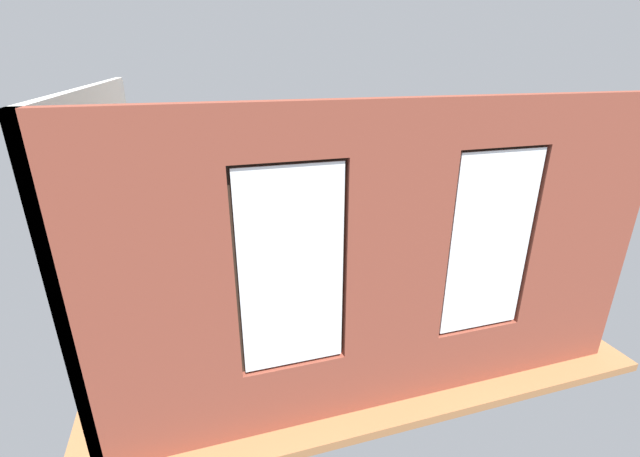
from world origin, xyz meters
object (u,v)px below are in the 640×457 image
papasan_chair (259,214)px  potted_plant_between_couches (411,300)px  potted_plant_mid_room_small (351,235)px  potted_plant_near_tv (188,287)px  remote_black (317,244)px  remote_silver (327,237)px  coffee_table (310,246)px  media_console (152,288)px  cup_ceramic (290,246)px  potted_plant_foreground_right (171,207)px  couch_left (433,249)px  table_plant_small (310,237)px  potted_plant_by_left_couch (377,225)px  potted_plant_corner_near_left (382,189)px  potted_plant_corner_far_left (531,301)px  candle_jar (300,239)px  tv_flatscreen (146,254)px  couch_by_window (291,352)px

papasan_chair → potted_plant_between_couches: bearing=104.5°
potted_plant_mid_room_small → potted_plant_near_tv: potted_plant_near_tv is taller
remote_black → remote_silver: bearing=-118.8°
coffee_table → potted_plant_near_tv: potted_plant_near_tv is taller
remote_black → media_console: bearing=24.9°
cup_ceramic → potted_plant_between_couches: 2.65m
papasan_chair → potted_plant_foreground_right: size_ratio=0.93×
couch_left → table_plant_small: size_ratio=9.36×
potted_plant_foreground_right → potted_plant_near_tv: size_ratio=1.07×
couch_left → table_plant_small: couch_left is taller
potted_plant_mid_room_small → media_console: bearing=13.2°
remote_silver → potted_plant_by_left_couch: remote_silver is taller
potted_plant_corner_near_left → potted_plant_corner_far_left: (0.01, 4.65, -0.23)m
remote_silver → potted_plant_by_left_couch: (-1.31, -0.75, -0.19)m
potted_plant_mid_room_small → potted_plant_by_left_couch: (-0.77, -0.51, -0.09)m
media_console → papasan_chair: papasan_chair is taller
papasan_chair → potted_plant_corner_near_left: 2.83m
papasan_chair → potted_plant_by_left_couch: bearing=158.3°
couch_left → potted_plant_by_left_couch: size_ratio=4.99×
cup_ceramic → potted_plant_by_left_couch: bearing=-154.1°
potted_plant_near_tv → potted_plant_foreground_right: bearing=-85.7°
coffee_table → candle_jar: (0.16, -0.09, 0.11)m
papasan_chair → table_plant_small: bearing=108.6°
potted_plant_near_tv → candle_jar: bearing=-140.8°
media_console → potted_plant_corner_near_left: size_ratio=0.92×
potted_plant_near_tv → potted_plant_corner_far_left: bearing=163.0°
coffee_table → candle_jar: bearing=-30.2°
potted_plant_corner_far_left → potted_plant_by_left_couch: 3.66m
remote_silver → remote_black: bearing=-116.7°
couch_left → table_plant_small: bearing=-101.2°
couch_left → potted_plant_between_couches: (1.54, 2.01, 0.39)m
media_console → potted_plant_by_left_couch: bearing=-162.7°
remote_silver → potted_plant_corner_near_left: size_ratio=0.14×
potted_plant_foreground_right → potted_plant_corner_far_left: size_ratio=0.84×
potted_plant_corner_near_left → table_plant_small: bearing=40.9°
potted_plant_corner_near_left → potted_plant_between_couches: size_ratio=0.95×
couch_left → tv_flatscreen: (4.64, -0.14, 0.46)m
remote_silver → candle_jar: bearing=-155.9°
papasan_chair → potted_plant_corner_near_left: potted_plant_corner_near_left is taller
table_plant_small → potted_plant_corner_near_left: bearing=-139.1°
remote_silver → potted_plant_corner_far_left: potted_plant_corner_far_left is taller
couch_by_window → potted_plant_near_tv: 1.64m
coffee_table → potted_plant_by_left_couch: size_ratio=3.12×
remote_silver → potted_plant_by_left_couch: bearing=49.8°
potted_plant_near_tv → remote_silver: bearing=-146.8°
potted_plant_corner_near_left → potted_plant_corner_far_left: size_ratio=0.85×
couch_by_window → potted_plant_corner_far_left: (-3.19, 0.10, 0.15)m
couch_by_window → media_console: (1.61, -2.19, -0.09)m
coffee_table → cup_ceramic: size_ratio=14.00×
candle_jar → cup_ceramic: bearing=42.4°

